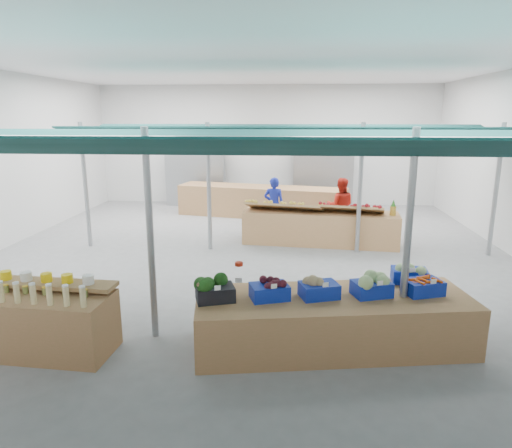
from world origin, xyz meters
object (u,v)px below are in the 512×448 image
object	(u,v)px
veg_counter	(333,321)
fruit_counter	(320,228)
bottle_shelf	(45,320)
vendor_left	(274,205)
vendor_right	(340,206)

from	to	relation	value
veg_counter	fruit_counter	world-z (taller)	fruit_counter
bottle_shelf	vendor_left	size ratio (longest dim) A/B	1.23
fruit_counter	vendor_right	bearing A→B (deg)	66.99
bottle_shelf	veg_counter	distance (m)	3.92
veg_counter	fruit_counter	distance (m)	5.25
fruit_counter	veg_counter	bearing A→B (deg)	-85.60
veg_counter	fruit_counter	size ratio (longest dim) A/B	0.99
veg_counter	fruit_counter	xyz separation A→B (m)	(0.11, 5.25, 0.04)
bottle_shelf	fruit_counter	bearing A→B (deg)	58.46
bottle_shelf	vendor_right	xyz separation A→B (m)	(4.60, 6.81, 0.32)
veg_counter	vendor_left	xyz separation A→B (m)	(-1.09, 6.35, 0.40)
veg_counter	vendor_right	distance (m)	6.40
vendor_left	vendor_right	distance (m)	1.80
fruit_counter	vendor_right	size ratio (longest dim) A/B	2.50
bottle_shelf	fruit_counter	world-z (taller)	bottle_shelf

